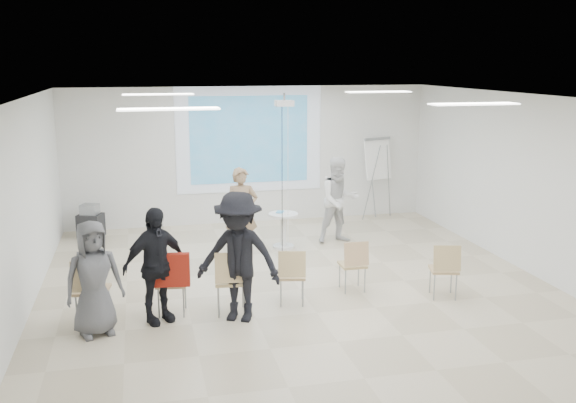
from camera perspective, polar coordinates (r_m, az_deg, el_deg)
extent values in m
cube|color=beige|center=(10.24, 1.03, -8.06)|extent=(8.00, 9.00, 0.10)
cube|color=white|center=(9.61, 1.11, 9.53)|extent=(8.00, 9.00, 0.10)
cube|color=silver|center=(14.20, -3.47, 4.15)|extent=(8.00, 0.10, 3.00)
cube|color=silver|center=(9.67, -22.89, -0.72)|extent=(0.10, 9.00, 3.00)
cube|color=silver|center=(11.48, 21.06, 1.38)|extent=(0.10, 9.00, 3.00)
cube|color=silver|center=(14.09, -3.45, 5.52)|extent=(3.20, 0.01, 2.30)
cube|color=teal|center=(14.08, -3.44, 5.51)|extent=(2.60, 0.01, 1.90)
cylinder|color=silver|center=(12.42, -0.41, -4.00)|extent=(0.54, 0.54, 0.05)
cylinder|color=white|center=(12.34, -0.41, -2.64)|extent=(0.15, 0.15, 0.61)
cylinder|color=silver|center=(12.26, -0.41, -1.15)|extent=(0.74, 0.74, 0.04)
cube|color=white|center=(12.22, -0.22, -1.08)|extent=(0.21, 0.17, 0.01)
cube|color=#4499CC|center=(12.32, -0.71, -0.93)|extent=(0.20, 0.23, 0.01)
imported|color=#9B7D5F|center=(11.74, -4.15, -0.43)|extent=(0.71, 0.51, 1.86)
imported|color=white|center=(12.63, 4.57, 0.52)|extent=(0.97, 0.80, 1.88)
cube|color=silver|center=(11.95, -3.51, 1.26)|extent=(0.05, 0.12, 0.04)
cube|color=silver|center=(12.75, 3.48, 2.16)|extent=(0.05, 0.11, 0.04)
cube|color=tan|center=(9.23, -17.01, -7.53)|extent=(0.51, 0.51, 0.04)
cube|color=tan|center=(8.95, -17.43, -6.40)|extent=(0.45, 0.16, 0.42)
cylinder|color=gray|center=(9.20, -18.27, -9.29)|extent=(0.03, 0.03, 0.46)
cylinder|color=gray|center=(9.11, -16.08, -9.35)|extent=(0.03, 0.03, 0.46)
cylinder|color=gray|center=(9.52, -17.72, -8.51)|extent=(0.03, 0.03, 0.46)
cylinder|color=#93969B|center=(9.43, -15.61, -8.56)|extent=(0.03, 0.03, 0.46)
cube|color=tan|center=(9.29, -10.30, -7.13)|extent=(0.48, 0.48, 0.04)
cube|color=tan|center=(9.02, -10.48, -6.04)|extent=(0.43, 0.15, 0.41)
cylinder|color=gray|center=(9.23, -11.42, -8.86)|extent=(0.03, 0.03, 0.45)
cylinder|color=gray|center=(9.20, -9.26, -8.85)|extent=(0.03, 0.03, 0.45)
cylinder|color=#909498|center=(9.55, -11.20, -8.11)|extent=(0.03, 0.03, 0.45)
cylinder|color=gray|center=(9.52, -9.11, -8.10)|extent=(0.03, 0.03, 0.45)
cube|color=tan|center=(9.20, -5.12, -7.03)|extent=(0.49, 0.49, 0.04)
cube|color=tan|center=(8.92, -5.09, -5.88)|extent=(0.45, 0.13, 0.42)
cylinder|color=gray|center=(9.11, -6.18, -8.89)|extent=(0.03, 0.03, 0.47)
cylinder|color=gray|center=(9.13, -3.90, -8.81)|extent=(0.03, 0.03, 0.47)
cylinder|color=#96989E|center=(9.45, -6.24, -8.10)|extent=(0.03, 0.03, 0.47)
cylinder|color=gray|center=(9.46, -4.04, -8.02)|extent=(0.03, 0.03, 0.47)
cube|color=tan|center=(9.53, 0.34, -6.60)|extent=(0.48, 0.48, 0.04)
cube|color=tan|center=(9.28, 0.36, -5.60)|extent=(0.41, 0.17, 0.38)
cylinder|color=gray|center=(9.46, -0.64, -8.17)|extent=(0.02, 0.02, 0.42)
cylinder|color=gray|center=(9.46, 1.34, -8.17)|extent=(0.02, 0.02, 0.42)
cylinder|color=gray|center=(9.76, -0.63, -7.51)|extent=(0.02, 0.02, 0.42)
cylinder|color=gray|center=(9.76, 1.28, -7.50)|extent=(0.02, 0.02, 0.42)
cube|color=tan|center=(10.11, 5.75, -5.61)|extent=(0.39, 0.39, 0.04)
cube|color=tan|center=(9.88, 6.10, -4.66)|extent=(0.39, 0.09, 0.37)
cylinder|color=gray|center=(9.99, 5.13, -7.10)|extent=(0.02, 0.02, 0.41)
cylinder|color=#919498|center=(10.09, 6.85, -6.95)|extent=(0.02, 0.02, 0.41)
cylinder|color=gray|center=(10.28, 4.61, -6.54)|extent=(0.02, 0.02, 0.41)
cylinder|color=#919499|center=(10.37, 6.28, -6.40)|extent=(0.02, 0.02, 0.41)
cube|color=tan|center=(10.06, 13.67, -5.91)|extent=(0.49, 0.49, 0.04)
cube|color=tan|center=(9.81, 13.97, -4.92)|extent=(0.41, 0.18, 0.38)
cylinder|color=gray|center=(9.95, 12.87, -7.42)|extent=(0.03, 0.03, 0.42)
cylinder|color=gray|center=(10.02, 14.72, -7.38)|extent=(0.03, 0.03, 0.42)
cylinder|color=gray|center=(10.25, 12.51, -6.81)|extent=(0.03, 0.03, 0.42)
cylinder|color=gray|center=(10.32, 14.31, -6.77)|extent=(0.03, 0.03, 0.42)
cube|color=maroon|center=(9.00, -10.29, -6.01)|extent=(0.50, 0.18, 0.47)
imported|color=black|center=(9.21, -5.14, -6.79)|extent=(0.37, 0.29, 0.03)
imported|color=black|center=(8.90, -11.75, -4.86)|extent=(1.25, 1.06, 1.86)
imported|color=black|center=(8.78, -4.43, -4.19)|extent=(1.52, 1.24, 2.06)
imported|color=#5E5F63|center=(8.72, -16.94, -5.98)|extent=(0.97, 0.79, 1.72)
cylinder|color=gray|center=(14.46, 7.43, 1.65)|extent=(0.36, 0.12, 1.70)
cylinder|color=gray|center=(14.74, 8.93, 1.82)|extent=(0.27, 0.28, 1.70)
cylinder|color=gray|center=(14.84, 7.48, 1.93)|extent=(0.13, 0.37, 1.69)
cube|color=white|center=(14.60, 7.98, 3.85)|extent=(0.70, 0.37, 0.95)
cube|color=gray|center=(14.57, 7.94, 5.54)|extent=(0.68, 0.24, 0.07)
cube|color=black|center=(13.63, -17.12, -2.04)|extent=(0.57, 0.51, 0.47)
cube|color=gray|center=(13.55, -17.21, -0.66)|extent=(0.41, 0.38, 0.21)
cylinder|color=black|center=(13.64, -18.02, -3.11)|extent=(0.07, 0.07, 0.06)
cylinder|color=black|center=(13.49, -16.58, -3.19)|extent=(0.07, 0.07, 0.06)
cylinder|color=black|center=(13.89, -17.53, -2.81)|extent=(0.07, 0.07, 0.06)
cylinder|color=black|center=(13.74, -16.11, -2.88)|extent=(0.07, 0.07, 0.06)
cube|color=white|center=(11.10, -0.33, 8.73)|extent=(0.30, 0.25, 0.10)
cylinder|color=gray|center=(11.10, -0.33, 9.29)|extent=(0.04, 0.04, 0.14)
cylinder|color=black|center=(11.20, -0.53, 1.35)|extent=(0.01, 0.01, 2.77)
cylinder|color=white|center=(11.20, -0.01, 1.35)|extent=(0.01, 0.01, 2.77)
cube|color=white|center=(11.32, -11.47, 9.31)|extent=(1.20, 0.30, 0.02)
cube|color=white|center=(12.13, 8.04, 9.63)|extent=(1.20, 0.30, 0.02)
cube|color=white|center=(7.83, -10.56, 8.09)|extent=(1.20, 0.30, 0.02)
cube|color=white|center=(8.96, 16.20, 8.33)|extent=(1.20, 0.30, 0.02)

